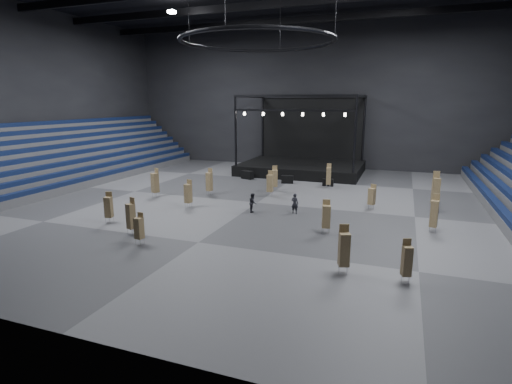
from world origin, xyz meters
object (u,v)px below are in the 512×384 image
(chair_stack_11, at_px, (329,176))
(man_center, at_px, (295,204))
(chair_stack_5, at_px, (436,190))
(chair_stack_10, at_px, (372,196))
(chair_stack_0, at_px, (275,178))
(chair_stack_3, at_px, (407,260))
(chair_stack_7, at_px, (434,213))
(chair_stack_8, at_px, (139,228))
(flight_case_mid, at_px, (287,179))
(chair_stack_1, at_px, (109,207))
(stage, at_px, (303,160))
(chair_stack_14, at_px, (209,181))
(chair_stack_6, at_px, (188,193))
(crew_member, at_px, (253,203))
(chair_stack_13, at_px, (326,216))
(chair_stack_4, at_px, (155,182))
(flight_case_left, at_px, (247,175))
(chair_stack_2, at_px, (344,249))
(flight_case_right, at_px, (328,182))
(chair_stack_9, at_px, (131,216))

(chair_stack_11, relative_size, man_center, 1.56)
(chair_stack_5, distance_m, chair_stack_10, 5.06)
(chair_stack_0, relative_size, chair_stack_3, 1.13)
(chair_stack_7, distance_m, chair_stack_8, 18.71)
(flight_case_mid, relative_size, chair_stack_5, 0.40)
(chair_stack_5, bearing_deg, chair_stack_1, -161.60)
(stage, bearing_deg, chair_stack_14, -108.88)
(chair_stack_8, distance_m, chair_stack_14, 13.36)
(man_center, bearing_deg, chair_stack_8, 63.56)
(chair_stack_6, bearing_deg, crew_member, 15.43)
(chair_stack_8, bearing_deg, chair_stack_3, 8.06)
(chair_stack_10, xyz_separation_m, chair_stack_13, (-2.29, -7.32, 0.12))
(stage, bearing_deg, chair_stack_4, -117.94)
(chair_stack_11, bearing_deg, flight_case_left, 161.59)
(chair_stack_5, bearing_deg, chair_stack_10, -169.79)
(chair_stack_2, relative_size, chair_stack_4, 0.96)
(chair_stack_0, xyz_separation_m, chair_stack_14, (-5.09, -3.78, 0.01))
(chair_stack_2, bearing_deg, crew_member, 110.89)
(stage, xyz_separation_m, flight_case_mid, (0.11, -7.30, -1.04))
(flight_case_mid, distance_m, chair_stack_0, 4.02)
(chair_stack_10, height_order, chair_stack_11, chair_stack_11)
(chair_stack_6, height_order, chair_stack_13, chair_stack_6)
(chair_stack_5, xyz_separation_m, chair_stack_14, (-19.11, -1.71, -0.26))
(chair_stack_8, bearing_deg, flight_case_left, 102.31)
(flight_case_right, bearing_deg, chair_stack_3, -70.43)
(flight_case_right, distance_m, chair_stack_11, 1.34)
(flight_case_mid, distance_m, man_center, 11.72)
(chair_stack_6, xyz_separation_m, chair_stack_8, (1.55, -8.57, -0.16))
(chair_stack_9, distance_m, chair_stack_11, 20.82)
(chair_stack_3, relative_size, chair_stack_8, 1.09)
(chair_stack_6, bearing_deg, flight_case_right, 64.05)
(chair_stack_14, relative_size, crew_member, 1.65)
(chair_stack_2, bearing_deg, stage, 86.20)
(stage, distance_m, chair_stack_7, 23.88)
(crew_member, bearing_deg, flight_case_mid, -14.44)
(flight_case_mid, xyz_separation_m, chair_stack_6, (-4.80, -12.35, 0.80))
(chair_stack_14, bearing_deg, chair_stack_8, -73.31)
(man_center, bearing_deg, chair_stack_9, 53.20)
(chair_stack_2, relative_size, man_center, 1.60)
(flight_case_right, height_order, chair_stack_1, chair_stack_1)
(chair_stack_2, bearing_deg, chair_stack_13, 87.20)
(chair_stack_2, relative_size, chair_stack_3, 1.17)
(chair_stack_2, bearing_deg, chair_stack_9, 152.75)
(chair_stack_13, distance_m, man_center, 5.07)
(chair_stack_4, bearing_deg, chair_stack_6, -1.56)
(flight_case_left, height_order, chair_stack_2, chair_stack_2)
(chair_stack_14, distance_m, crew_member, 7.18)
(chair_stack_4, relative_size, man_center, 1.67)
(chair_stack_8, relative_size, man_center, 1.25)
(chair_stack_2, distance_m, crew_member, 12.25)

